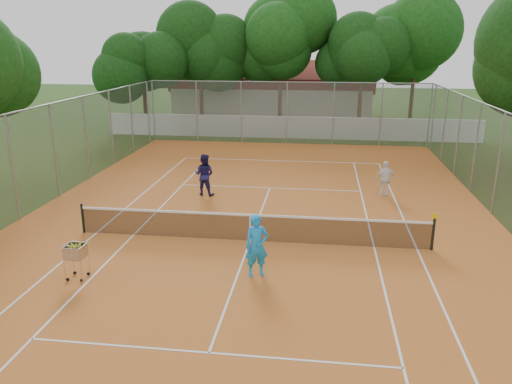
# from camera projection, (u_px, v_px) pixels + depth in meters

# --- Properties ---
(ground) EXTENTS (120.00, 120.00, 0.00)m
(ground) POSITION_uv_depth(u_px,v_px,m) (250.00, 241.00, 16.90)
(ground) COLOR #1F3B10
(ground) RESTS_ON ground
(court_pad) EXTENTS (18.00, 34.00, 0.02)m
(court_pad) POSITION_uv_depth(u_px,v_px,m) (250.00, 241.00, 16.90)
(court_pad) COLOR #BD6524
(court_pad) RESTS_ON ground
(court_lines) EXTENTS (10.98, 23.78, 0.01)m
(court_lines) POSITION_uv_depth(u_px,v_px,m) (250.00, 241.00, 16.89)
(court_lines) COLOR white
(court_lines) RESTS_ON court_pad
(tennis_net) EXTENTS (11.88, 0.10, 0.98)m
(tennis_net) POSITION_uv_depth(u_px,v_px,m) (250.00, 227.00, 16.75)
(tennis_net) COLOR black
(tennis_net) RESTS_ON court_pad
(perimeter_fence) EXTENTS (18.00, 34.00, 4.00)m
(perimeter_fence) POSITION_uv_depth(u_px,v_px,m) (250.00, 185.00, 16.32)
(perimeter_fence) COLOR slate
(perimeter_fence) RESTS_ON ground
(boundary_wall) EXTENTS (26.00, 0.30, 1.50)m
(boundary_wall) POSITION_uv_depth(u_px,v_px,m) (289.00, 127.00, 34.71)
(boundary_wall) COLOR white
(boundary_wall) RESTS_ON ground
(clubhouse) EXTENTS (16.40, 9.00, 4.40)m
(clubhouse) POSITION_uv_depth(u_px,v_px,m) (274.00, 92.00, 44.03)
(clubhouse) COLOR beige
(clubhouse) RESTS_ON ground
(tropical_trees) EXTENTS (29.00, 19.00, 10.00)m
(tropical_trees) POSITION_uv_depth(u_px,v_px,m) (292.00, 63.00, 36.32)
(tropical_trees) COLOR black
(tropical_trees) RESTS_ON ground
(player_near) EXTENTS (0.78, 0.64, 1.84)m
(player_near) POSITION_uv_depth(u_px,v_px,m) (257.00, 246.00, 14.16)
(player_near) COLOR #1A91E5
(player_near) RESTS_ON court_pad
(player_far_left) EXTENTS (0.99, 0.83, 1.83)m
(player_far_left) POSITION_uv_depth(u_px,v_px,m) (204.00, 175.00, 21.70)
(player_far_left) COLOR #1E1B52
(player_far_left) RESTS_ON court_pad
(player_far_right) EXTENTS (0.97, 0.56, 1.56)m
(player_far_right) POSITION_uv_depth(u_px,v_px,m) (385.00, 179.00, 21.53)
(player_far_right) COLOR white
(player_far_right) RESTS_ON court_pad
(ball_hopper) EXTENTS (0.64, 0.64, 1.12)m
(ball_hopper) POSITION_uv_depth(u_px,v_px,m) (76.00, 260.00, 14.05)
(ball_hopper) COLOR #AEB0B5
(ball_hopper) RESTS_ON court_pad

